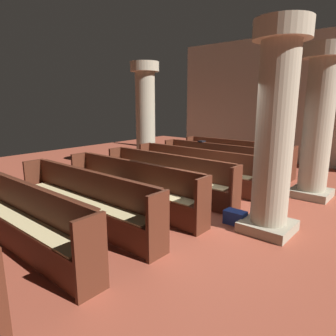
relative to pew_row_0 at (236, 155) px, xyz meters
The scene contains 15 objects.
ground_plane 3.75m from the pew_row_0, 71.88° to the right, with size 19.20×19.20×0.00m, color #9E4733.
back_wall 3.29m from the pew_row_0, 65.64° to the left, with size 10.00×0.16×4.50m, color beige.
pew_row_0 is the anchor object (origin of this frame).
pew_row_1 1.14m from the pew_row_0, 90.00° to the right, with size 3.67×0.46×0.99m.
pew_row_2 2.28m from the pew_row_0, 90.00° to the right, with size 3.67×0.47×0.99m.
pew_row_3 3.42m from the pew_row_0, 90.00° to the right, with size 3.67×0.46×0.99m.
pew_row_4 4.56m from the pew_row_0, 90.00° to the right, with size 3.67×0.46×0.99m.
pew_row_5 5.70m from the pew_row_0, 90.00° to the right, with size 3.67×0.47×0.99m.
pew_row_6 6.83m from the pew_row_0, 90.00° to the right, with size 3.67×0.46×0.99m.
pillar_aisle_side 3.18m from the pew_row_0, 24.96° to the right, with size 0.92×0.92×3.45m.
pillar_far_side 3.24m from the pew_row_0, 150.27° to the right, with size 0.92×0.92×3.45m.
pillar_aisle_rear 4.79m from the pew_row_0, 55.14° to the right, with size 0.89×0.89×3.45m.
lectern 1.35m from the pew_row_0, 71.58° to the left, with size 0.48×0.45×1.08m.
hymn_book 1.28m from the pew_row_0, 126.16° to the right, with size 0.16×0.21×0.04m, color black.
kneeler_box_blue 4.41m from the pew_row_0, 62.05° to the right, with size 0.39×0.24×0.25m, color navy.
Camera 1 is at (3.35, -5.14, 2.24)m, focal length 32.25 mm.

